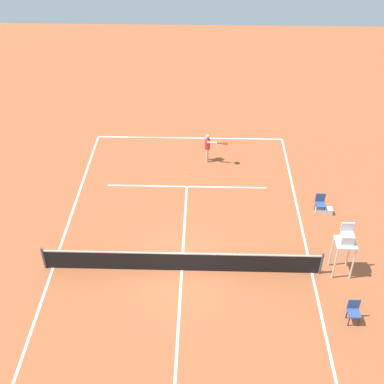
% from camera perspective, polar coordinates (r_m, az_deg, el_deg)
% --- Properties ---
extents(ground_plane, '(60.00, 60.00, 0.00)m').
position_cam_1_polar(ground_plane, '(20.83, -1.16, -8.80)').
color(ground_plane, '#AD5933').
extents(court_lines, '(10.66, 21.13, 0.01)m').
position_cam_1_polar(court_lines, '(20.83, -1.16, -8.80)').
color(court_lines, white).
rests_on(court_lines, ground).
extents(tennis_net, '(11.26, 0.10, 1.07)m').
position_cam_1_polar(tennis_net, '(20.48, -1.18, -7.83)').
color(tennis_net, '#4C4C51').
rests_on(tennis_net, ground).
extents(player_serving, '(1.22, 0.70, 1.61)m').
position_cam_1_polar(player_serving, '(26.64, 1.86, 5.24)').
color(player_serving, beige).
rests_on(player_serving, ground).
extents(tennis_ball, '(0.07, 0.07, 0.07)m').
position_cam_1_polar(tennis_ball, '(26.14, -0.35, 2.17)').
color(tennis_ball, '#CCE033').
rests_on(tennis_ball, ground).
extents(umpire_chair, '(0.80, 0.80, 2.41)m').
position_cam_1_polar(umpire_chair, '(20.56, 16.94, -5.38)').
color(umpire_chair, silver).
rests_on(umpire_chair, ground).
extents(courtside_chair_near, '(0.44, 0.46, 0.95)m').
position_cam_1_polar(courtside_chair_near, '(19.61, 17.76, -12.61)').
color(courtside_chair_near, '#262626').
rests_on(courtside_chair_near, ground).
extents(courtside_chair_mid, '(0.44, 0.46, 0.95)m').
position_cam_1_polar(courtside_chair_mid, '(24.05, 14.26, -1.17)').
color(courtside_chair_mid, '#262626').
rests_on(courtside_chair_mid, ground).
extents(equipment_bag, '(0.76, 0.32, 0.30)m').
position_cam_1_polar(equipment_bag, '(24.23, 14.64, -2.08)').
color(equipment_bag, white).
rests_on(equipment_bag, ground).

